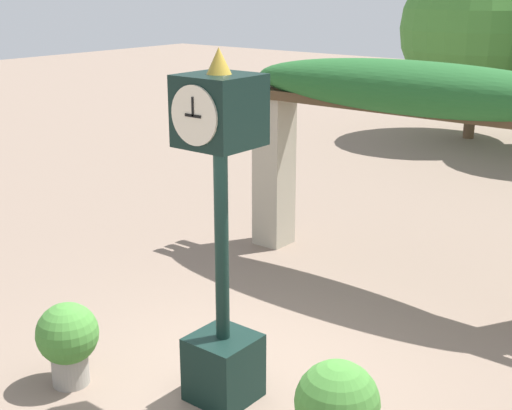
% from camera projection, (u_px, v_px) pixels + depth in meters
% --- Properties ---
extents(ground_plane, '(60.00, 60.00, 0.00)m').
position_uv_depth(ground_plane, '(236.00, 387.00, 7.12)').
color(ground_plane, '#7F6B5B').
extents(pedestal_clock, '(0.62, 0.67, 3.35)m').
position_uv_depth(pedestal_clock, '(222.00, 237.00, 6.44)').
color(pedestal_clock, black).
rests_on(pedestal_clock, ground).
extents(pergola, '(5.50, 1.07, 2.93)m').
position_uv_depth(pergola, '(413.00, 113.00, 9.07)').
color(pergola, '#A89E89').
rests_on(pergola, ground).
extents(potted_plant_near_left, '(0.71, 0.71, 0.91)m').
position_uv_depth(potted_plant_near_left, '(337.00, 409.00, 5.88)').
color(potted_plant_near_left, '#B26B4C').
rests_on(potted_plant_near_left, ground).
extents(potted_plant_near_right, '(0.62, 0.62, 0.86)m').
position_uv_depth(potted_plant_near_right, '(68.00, 339.00, 7.03)').
color(potted_plant_near_right, gray).
rests_on(potted_plant_near_right, ground).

